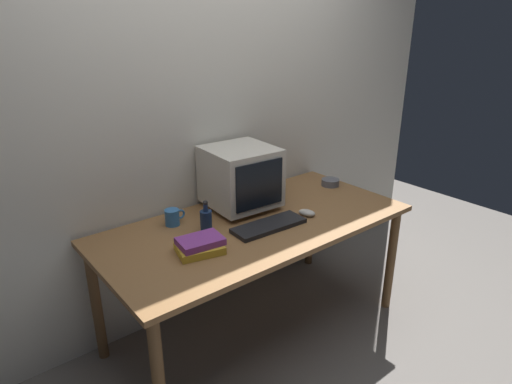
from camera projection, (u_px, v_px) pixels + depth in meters
The scene contains 11 objects.
ground_plane at pixel (256, 328), 2.75m from camera, with size 6.00×6.00×0.00m, color slate.
back_wall at pixel (205, 116), 2.64m from camera, with size 4.00×0.08×2.50m, color silver.
desk at pixel (256, 234), 2.51m from camera, with size 1.76×0.84×0.73m.
crt_monitor at pixel (241, 177), 2.60m from camera, with size 0.40×0.41×0.37m.
keyboard at pixel (269, 226), 2.41m from camera, with size 0.42×0.15×0.02m, color black.
computer_mouse at pixel (307, 213), 2.55m from camera, with size 0.06×0.10×0.04m, color beige.
bottle_tall at pixel (272, 175), 2.85m from camera, with size 0.08×0.08×0.32m.
bottle_short at pixel (206, 220), 2.36m from camera, with size 0.06×0.06×0.17m.
book_stack at pixel (200, 245), 2.15m from camera, with size 0.25×0.21×0.07m.
mug at pixel (173, 217), 2.43m from camera, with size 0.12×0.08×0.09m.
cd_spindle at pixel (330, 182), 3.01m from camera, with size 0.12×0.12×0.04m, color #595B66.
Camera 1 is at (-1.41, -1.75, 1.79)m, focal length 31.08 mm.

